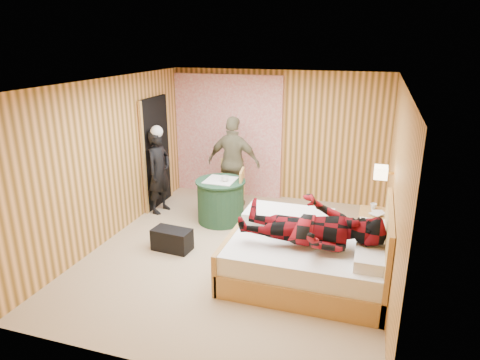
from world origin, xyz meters
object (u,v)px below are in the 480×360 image
(wall_lamp, at_px, (381,172))
(chair_far, at_px, (232,180))
(chair_near, at_px, (236,191))
(man_at_table, at_px, (234,163))
(bed, at_px, (310,256))
(woman_standing, at_px, (159,172))
(round_table, at_px, (221,201))
(duffel_bag, at_px, (172,240))
(nightstand, at_px, (371,228))
(man_on_bed, at_px, (312,216))

(wall_lamp, bearing_deg, chair_far, 154.80)
(chair_near, xyz_separation_m, man_at_table, (-0.23, 0.59, 0.33))
(chair_far, bearing_deg, bed, -65.72)
(woman_standing, bearing_deg, wall_lamp, -89.79)
(man_at_table, bearing_deg, chair_near, 114.98)
(wall_lamp, relative_size, man_at_table, 0.15)
(bed, height_order, round_table, bed)
(wall_lamp, relative_size, duffel_bag, 0.45)
(wall_lamp, xyz_separation_m, nightstand, (-0.04, 0.40, -1.02))
(round_table, bearing_deg, chair_near, 29.24)
(chair_near, bearing_deg, man_at_table, -168.68)
(bed, bearing_deg, duffel_bag, 175.23)
(nightstand, relative_size, woman_standing, 0.36)
(wall_lamp, xyz_separation_m, chair_near, (-2.33, 0.67, -0.76))
(nightstand, xyz_separation_m, round_table, (-2.52, 0.14, 0.10))
(duffel_bag, height_order, woman_standing, woman_standing)
(duffel_bag, height_order, man_on_bed, man_on_bed)
(chair_far, bearing_deg, nightstand, -34.22)
(woman_standing, relative_size, man_at_table, 0.89)
(nightstand, height_order, round_table, round_table)
(nightstand, xyz_separation_m, woman_standing, (-3.73, 0.24, 0.49))
(woman_standing, height_order, man_on_bed, man_on_bed)
(wall_lamp, height_order, nightstand, wall_lamp)
(round_table, distance_m, man_at_table, 0.86)
(bed, xyz_separation_m, man_on_bed, (0.03, -0.23, 0.67))
(wall_lamp, height_order, man_on_bed, man_on_bed)
(bed, relative_size, man_at_table, 1.19)
(man_on_bed, bearing_deg, chair_far, 128.13)
(nightstand, height_order, woman_standing, woman_standing)
(man_at_table, bearing_deg, duffel_bag, 83.72)
(wall_lamp, distance_m, man_on_bed, 1.37)
(nightstand, height_order, duffel_bag, nightstand)
(chair_far, relative_size, man_at_table, 0.54)
(man_at_table, xyz_separation_m, man_on_bed, (1.79, -2.35, 0.13))
(chair_far, height_order, chair_near, chair_far)
(round_table, bearing_deg, woman_standing, 175.41)
(nightstand, bearing_deg, duffel_bag, -159.23)
(wall_lamp, height_order, duffel_bag, wall_lamp)
(round_table, xyz_separation_m, chair_near, (0.23, 0.13, 0.15))
(woman_standing, bearing_deg, man_at_table, -53.12)
(duffel_bag, distance_m, woman_standing, 1.69)
(bed, bearing_deg, woman_standing, 153.27)
(round_table, distance_m, chair_far, 0.70)
(nightstand, relative_size, man_at_table, 0.32)
(chair_far, xyz_separation_m, duffel_bag, (-0.32, -1.90, -0.38))
(round_table, xyz_separation_m, woman_standing, (-1.21, 0.10, 0.38))
(woman_standing, bearing_deg, chair_far, -54.25)
(woman_standing, bearing_deg, round_table, -84.83)
(wall_lamp, distance_m, bed, 1.53)
(nightstand, bearing_deg, chair_near, 173.24)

